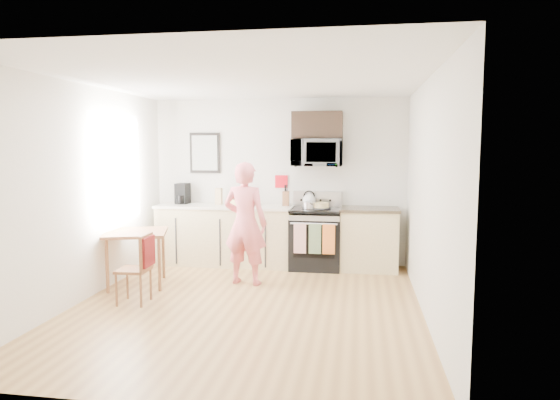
% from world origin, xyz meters
% --- Properties ---
extents(floor, '(4.60, 4.60, 0.00)m').
position_xyz_m(floor, '(0.00, 0.00, 0.00)').
color(floor, olive).
rests_on(floor, ground).
extents(back_wall, '(4.00, 0.04, 2.60)m').
position_xyz_m(back_wall, '(0.00, 2.30, 1.30)').
color(back_wall, silver).
rests_on(back_wall, floor).
extents(front_wall, '(4.00, 0.04, 2.60)m').
position_xyz_m(front_wall, '(0.00, -2.30, 1.30)').
color(front_wall, silver).
rests_on(front_wall, floor).
extents(left_wall, '(0.04, 4.60, 2.60)m').
position_xyz_m(left_wall, '(-2.00, 0.00, 1.30)').
color(left_wall, silver).
rests_on(left_wall, floor).
extents(right_wall, '(0.04, 4.60, 2.60)m').
position_xyz_m(right_wall, '(2.00, 0.00, 1.30)').
color(right_wall, silver).
rests_on(right_wall, floor).
extents(ceiling, '(4.00, 4.60, 0.04)m').
position_xyz_m(ceiling, '(0.00, 0.00, 2.60)').
color(ceiling, white).
rests_on(ceiling, back_wall).
extents(window, '(0.06, 1.40, 1.50)m').
position_xyz_m(window, '(-1.96, 0.80, 1.55)').
color(window, white).
rests_on(window, left_wall).
extents(cabinet_left, '(2.10, 0.60, 0.90)m').
position_xyz_m(cabinet_left, '(-0.80, 2.00, 0.45)').
color(cabinet_left, '#CAB581').
rests_on(cabinet_left, floor).
extents(countertop_left, '(2.14, 0.64, 0.04)m').
position_xyz_m(countertop_left, '(-0.80, 2.00, 0.92)').
color(countertop_left, silver).
rests_on(countertop_left, cabinet_left).
extents(cabinet_right, '(0.84, 0.60, 0.90)m').
position_xyz_m(cabinet_right, '(1.43, 2.00, 0.45)').
color(cabinet_right, '#CAB581').
rests_on(cabinet_right, floor).
extents(countertop_right, '(0.88, 0.64, 0.04)m').
position_xyz_m(countertop_right, '(1.43, 2.00, 0.92)').
color(countertop_right, black).
rests_on(countertop_right, cabinet_right).
extents(range, '(0.76, 0.70, 1.16)m').
position_xyz_m(range, '(0.63, 1.98, 0.44)').
color(range, black).
rests_on(range, floor).
extents(microwave, '(0.76, 0.51, 0.42)m').
position_xyz_m(microwave, '(0.63, 2.08, 1.76)').
color(microwave, '#B9B8BE').
rests_on(microwave, back_wall).
extents(upper_cabinet, '(0.76, 0.35, 0.40)m').
position_xyz_m(upper_cabinet, '(0.63, 2.12, 2.18)').
color(upper_cabinet, black).
rests_on(upper_cabinet, back_wall).
extents(wall_art, '(0.50, 0.04, 0.65)m').
position_xyz_m(wall_art, '(-1.20, 2.28, 1.75)').
color(wall_art, black).
rests_on(wall_art, back_wall).
extents(wall_trivet, '(0.20, 0.02, 0.20)m').
position_xyz_m(wall_trivet, '(0.05, 2.28, 1.30)').
color(wall_trivet, red).
rests_on(wall_trivet, back_wall).
extents(person, '(0.66, 0.48, 1.66)m').
position_xyz_m(person, '(-0.23, 0.95, 0.83)').
color(person, '#E03D59').
rests_on(person, floor).
extents(dining_table, '(0.85, 0.85, 0.73)m').
position_xyz_m(dining_table, '(-1.65, 0.64, 0.65)').
color(dining_table, brown).
rests_on(dining_table, floor).
extents(chair, '(0.40, 0.36, 0.83)m').
position_xyz_m(chair, '(-1.23, -0.09, 0.54)').
color(chair, brown).
rests_on(chair, floor).
extents(knife_block, '(0.11, 0.15, 0.22)m').
position_xyz_m(knife_block, '(0.15, 2.10, 1.05)').
color(knife_block, brown).
rests_on(knife_block, countertop_left).
extents(utensil_crock, '(0.11, 0.11, 0.34)m').
position_xyz_m(utensil_crock, '(-0.54, 2.12, 1.07)').
color(utensil_crock, red).
rests_on(utensil_crock, countertop_left).
extents(fruit_bowl, '(0.25, 0.25, 0.10)m').
position_xyz_m(fruit_bowl, '(-0.54, 2.09, 0.98)').
color(fruit_bowl, silver).
rests_on(fruit_bowl, countertop_left).
extents(milk_carton, '(0.10, 0.10, 0.26)m').
position_xyz_m(milk_carton, '(-0.92, 2.09, 1.07)').
color(milk_carton, '#CFB77C').
rests_on(milk_carton, countertop_left).
extents(coffee_maker, '(0.20, 0.28, 0.33)m').
position_xyz_m(coffee_maker, '(-1.52, 2.09, 1.09)').
color(coffee_maker, black).
rests_on(coffee_maker, countertop_left).
extents(bread_bag, '(0.30, 0.23, 0.10)m').
position_xyz_m(bread_bag, '(-0.56, 1.89, 0.99)').
color(bread_bag, tan).
rests_on(bread_bag, countertop_left).
extents(cake, '(0.28, 0.28, 0.09)m').
position_xyz_m(cake, '(0.71, 1.91, 0.97)').
color(cake, black).
rests_on(cake, range).
extents(kettle, '(0.20, 0.20, 0.25)m').
position_xyz_m(kettle, '(0.51, 2.11, 1.03)').
color(kettle, silver).
rests_on(kettle, range).
extents(pot, '(0.20, 0.34, 0.10)m').
position_xyz_m(pot, '(0.53, 1.91, 0.98)').
color(pot, '#B9B8BE').
rests_on(pot, range).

